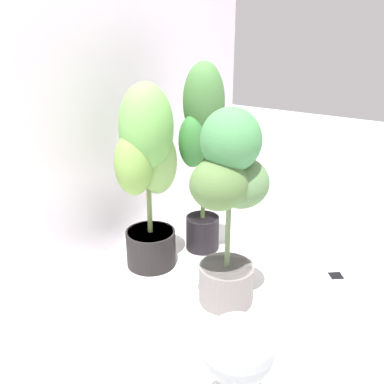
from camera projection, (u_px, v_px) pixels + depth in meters
name	position (u px, v px, depth m)	size (l,w,h in m)	color
ground_plane	(242.00, 302.00, 2.09)	(8.00, 8.00, 0.00)	silver
mylar_back_wall	(83.00, 67.00, 2.11)	(3.20, 0.01, 2.00)	silver
potted_plant_back_right	(205.00, 144.00, 2.33)	(0.34, 0.26, 1.02)	black
potted_plant_back_center	(147.00, 166.00, 2.19)	(0.35, 0.27, 0.95)	black
potted_plant_center	(230.00, 195.00, 1.90)	(0.46, 0.38, 0.90)	slate
hygrometer_box	(336.00, 278.00, 2.25)	(0.11, 0.11, 0.03)	white
floor_fan	(238.00, 354.00, 1.41)	(0.32, 0.32, 0.40)	#252523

